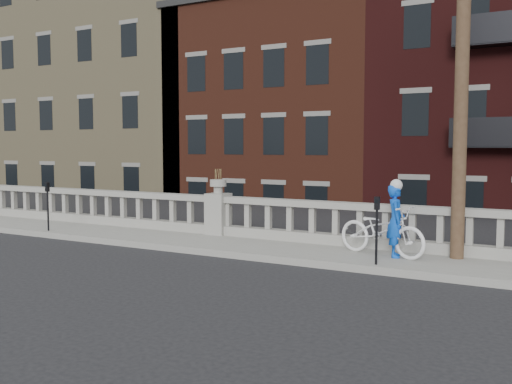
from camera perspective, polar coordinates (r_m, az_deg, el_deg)
ground at (r=12.35m, az=-13.86°, el=-7.24°), size 120.00×120.00×0.00m
sidewalk at (r=14.63m, az=-5.80°, el=-5.00°), size 32.00×2.20×0.15m
balustrade at (r=15.33m, az=-3.78°, el=-2.41°), size 28.00×0.34×1.03m
planter_pedestal at (r=15.30m, az=-3.79°, el=-1.70°), size 0.55×0.55×1.76m
lower_level at (r=32.78m, az=15.59°, el=4.62°), size 80.00×44.00×20.80m
utility_pole at (r=12.88m, az=20.05°, el=16.56°), size 1.60×0.28×10.00m
parking_meter_b at (r=16.90m, az=-20.12°, el=-0.82°), size 0.10×0.09×1.36m
parking_meter_c at (r=11.57m, az=11.98°, el=-3.00°), size 0.10×0.09×1.36m
bicycle at (r=12.61m, az=12.47°, el=-3.76°), size 2.20×1.26×1.09m
cyclist at (r=12.47m, az=13.79°, el=-2.81°), size 0.54×0.66×1.55m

